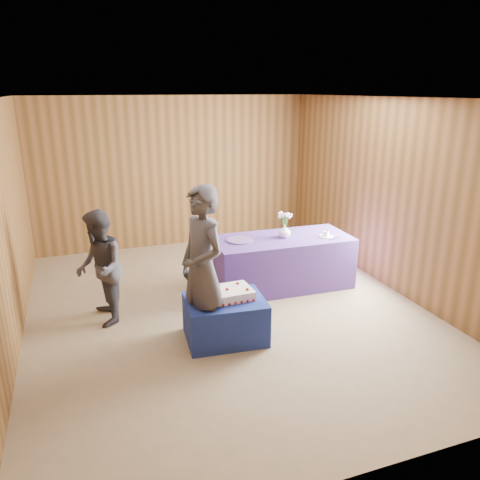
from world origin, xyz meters
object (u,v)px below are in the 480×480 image
cake_table (225,319)px  sheet_cake (226,294)px  serving_table (281,262)px  vase (284,231)px  guest_left (202,269)px  guest_right (100,268)px

cake_table → sheet_cake: sheet_cake is taller
serving_table → vase: (0.04, 0.00, 0.47)m
guest_left → guest_right: (-1.03, 0.95, -0.21)m
cake_table → guest_left: guest_left is taller
vase → sheet_cake: bearing=-137.2°
sheet_cake → guest_right: 1.61m
cake_table → serving_table: (1.26, 1.20, 0.12)m
guest_right → sheet_cake: bearing=54.7°
vase → guest_left: 2.00m
serving_table → guest_right: (-2.56, -0.29, 0.34)m
vase → guest_left: guest_left is taller
serving_table → guest_left: guest_left is taller
sheet_cake → guest_left: (-0.30, -0.07, 0.37)m
sheet_cake → guest_left: bearing=-168.6°
guest_left → serving_table: bearing=112.9°
vase → guest_left: bearing=-141.5°
sheet_cake → cake_table: bearing=-139.1°
serving_table → guest_left: bearing=-139.4°
cake_table → serving_table: serving_table is taller
cake_table → guest_right: 1.66m
serving_table → cake_table: bearing=-134.9°
guest_left → sheet_cake: bearing=87.2°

